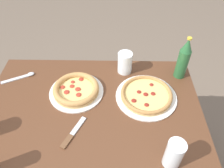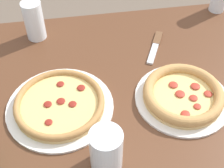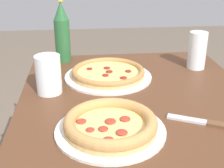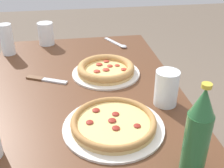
% 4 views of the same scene
% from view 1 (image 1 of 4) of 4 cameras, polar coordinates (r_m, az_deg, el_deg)
% --- Properties ---
extents(ground_plane, '(8.00, 8.00, 0.00)m').
position_cam_1_polar(ground_plane, '(1.72, -3.68, -21.16)').
color(ground_plane, '#6B5B4C').
extents(table, '(1.11, 0.77, 0.71)m').
position_cam_1_polar(table, '(1.41, -4.36, -15.39)').
color(table, '#56331E').
rests_on(table, ground_plane).
extents(pizza_veggie, '(0.29, 0.29, 0.05)m').
position_cam_1_polar(pizza_veggie, '(1.18, -9.34, -1.45)').
color(pizza_veggie, silver).
rests_on(pizza_veggie, table).
extents(pizza_pepperoni, '(0.32, 0.32, 0.04)m').
position_cam_1_polar(pizza_pepperoni, '(1.16, 8.96, -2.82)').
color(pizza_pepperoni, silver).
rests_on(pizza_pepperoni, table).
extents(glass_lemonade, '(0.07, 0.07, 0.15)m').
position_cam_1_polar(glass_lemonade, '(0.93, 15.78, -17.39)').
color(glass_lemonade, white).
rests_on(glass_lemonade, table).
extents(glass_mango_juice, '(0.08, 0.08, 0.13)m').
position_cam_1_polar(glass_mango_juice, '(1.27, 3.38, 5.37)').
color(glass_mango_juice, white).
rests_on(glass_mango_juice, table).
extents(beer_bottle, '(0.06, 0.06, 0.26)m').
position_cam_1_polar(beer_bottle, '(1.26, 18.19, 6.24)').
color(beer_bottle, '#286033').
rests_on(beer_bottle, table).
extents(knife, '(0.10, 0.17, 0.01)m').
position_cam_1_polar(knife, '(1.04, -10.23, -12.61)').
color(knife, brown).
rests_on(knife, table).
extents(spoon, '(0.18, 0.11, 0.01)m').
position_cam_1_polar(spoon, '(1.36, -22.32, 1.79)').
color(spoon, silver).
rests_on(spoon, table).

